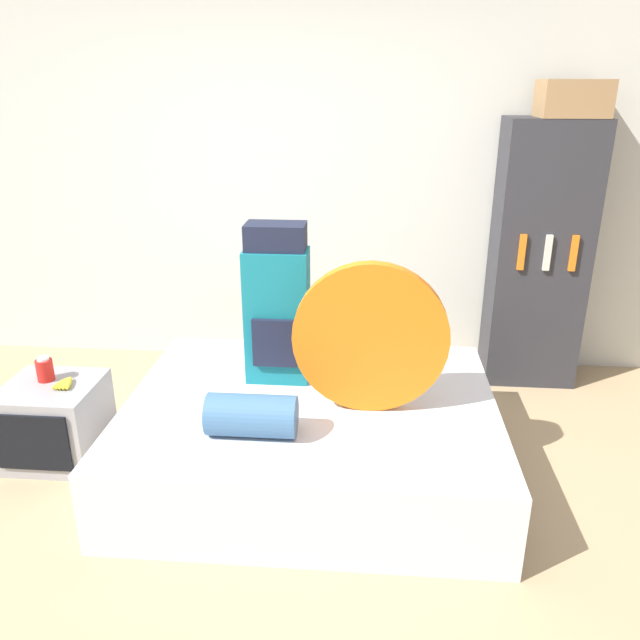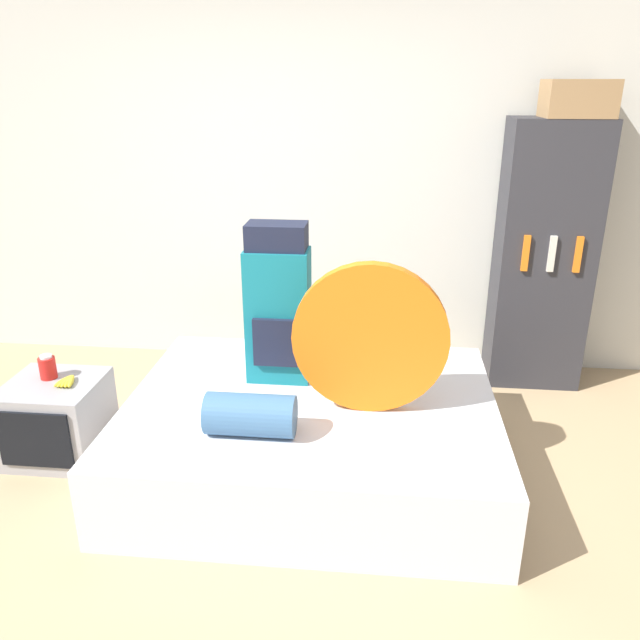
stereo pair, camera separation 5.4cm
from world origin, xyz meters
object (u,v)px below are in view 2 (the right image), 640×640
at_px(backpack, 278,306).
at_px(sleeping_roll, 251,415).
at_px(cardboard_box, 578,98).
at_px(canister, 48,367).
at_px(television, 57,419).
at_px(bookshelf, 543,257).
at_px(tent_bag, 370,339).

relative_size(backpack, sleeping_roll, 2.08).
bearing_deg(cardboard_box, canister, -158.41).
bearing_deg(television, canister, 123.73).
xyz_separation_m(television, cardboard_box, (2.92, 1.23, 1.67)).
distance_m(backpack, sleeping_roll, 0.69).
xyz_separation_m(television, bookshelf, (2.85, 1.27, 0.67)).
height_order(tent_bag, bookshelf, bookshelf).
relative_size(backpack, bookshelf, 0.49).
bearing_deg(backpack, cardboard_box, 30.21).
relative_size(sleeping_roll, cardboard_box, 1.05).
bearing_deg(television, tent_bag, -1.98).
relative_size(sleeping_roll, television, 0.84).
bearing_deg(canister, bookshelf, 22.60).
xyz_separation_m(tent_bag, canister, (-1.78, 0.12, -0.30)).
bearing_deg(sleeping_roll, canister, 160.91).
xyz_separation_m(backpack, canister, (-1.27, -0.19, -0.34)).
bearing_deg(bookshelf, television, -156.05).
height_order(backpack, bookshelf, bookshelf).
height_order(tent_bag, sleeping_roll, tent_bag).
height_order(television, canister, canister).
bearing_deg(backpack, canister, -171.65).
xyz_separation_m(canister, bookshelf, (2.89, 1.20, 0.38)).
height_order(backpack, canister, backpack).
distance_m(backpack, tent_bag, 0.60).
relative_size(canister, bookshelf, 0.08).
distance_m(bookshelf, cardboard_box, 1.00).
relative_size(bookshelf, cardboard_box, 4.44).
bearing_deg(bookshelf, cardboard_box, -23.24).
height_order(television, cardboard_box, cardboard_box).
bearing_deg(backpack, tent_bag, -31.27).
bearing_deg(bookshelf, canister, -157.40).
bearing_deg(bookshelf, tent_bag, -130.02).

